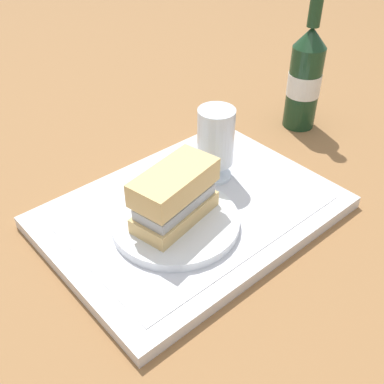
{
  "coord_description": "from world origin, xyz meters",
  "views": [
    {
      "loc": [
        -0.37,
        -0.42,
        0.49
      ],
      "look_at": [
        0.0,
        0.0,
        0.05
      ],
      "focal_mm": 43.99,
      "sensor_mm": 36.0,
      "label": 1
    }
  ],
  "objects_px": {
    "plate": "(175,222)",
    "beer_bottle": "(305,77)",
    "beer_glass": "(216,140)",
    "sandwich": "(176,194)"
  },
  "relations": [
    {
      "from": "plate",
      "to": "beer_bottle",
      "type": "height_order",
      "value": "beer_bottle"
    },
    {
      "from": "sandwich",
      "to": "beer_bottle",
      "type": "height_order",
      "value": "beer_bottle"
    },
    {
      "from": "sandwich",
      "to": "plate",
      "type": "bearing_deg",
      "value": 180.0
    },
    {
      "from": "sandwich",
      "to": "beer_bottle",
      "type": "relative_size",
      "value": 0.53
    },
    {
      "from": "plate",
      "to": "beer_glass",
      "type": "bearing_deg",
      "value": 22.19
    },
    {
      "from": "plate",
      "to": "beer_glass",
      "type": "height_order",
      "value": "beer_glass"
    },
    {
      "from": "plate",
      "to": "sandwich",
      "type": "xyz_separation_m",
      "value": [
        0.0,
        0.0,
        0.05
      ]
    },
    {
      "from": "beer_bottle",
      "to": "sandwich",
      "type": "bearing_deg",
      "value": -167.14
    },
    {
      "from": "sandwich",
      "to": "beer_glass",
      "type": "xyz_separation_m",
      "value": [
        0.13,
        0.05,
        0.01
      ]
    },
    {
      "from": "beer_bottle",
      "to": "beer_glass",
      "type": "bearing_deg",
      "value": -171.8
    }
  ]
}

